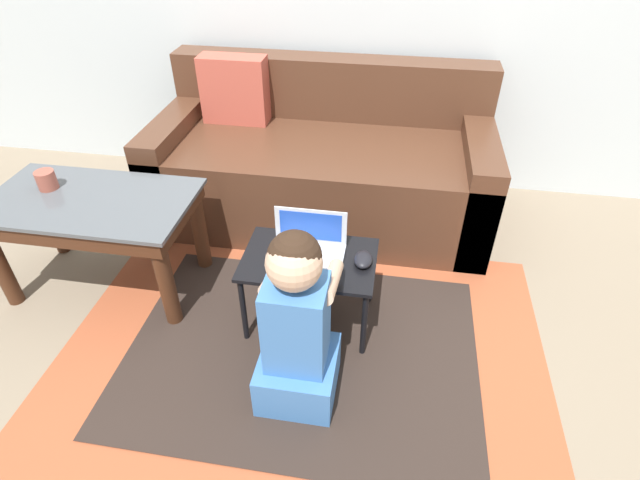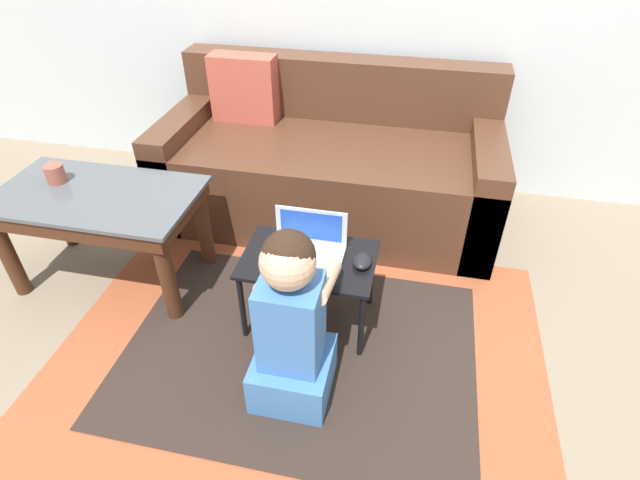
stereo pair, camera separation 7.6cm
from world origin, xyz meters
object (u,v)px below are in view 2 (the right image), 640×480
at_px(coffee_table, 100,209).
at_px(laptop, 308,247).
at_px(computer_mouse, 362,261).
at_px(person_seated, 292,326).
at_px(laptop_desk, 309,266).
at_px(couch, 329,165).
at_px(cup_on_table, 55,174).

xyz_separation_m(coffee_table, laptop, (0.98, -0.06, -0.01)).
distance_m(computer_mouse, person_seated, 0.42).
xyz_separation_m(laptop_desk, person_seated, (0.03, -0.37, 0.04)).
bearing_deg(person_seated, coffee_table, 155.43).
bearing_deg(coffee_table, person_seated, -24.57).
bearing_deg(laptop, coffee_table, 176.24).
bearing_deg(laptop_desk, couch, 96.08).
bearing_deg(coffee_table, laptop, -3.76).
distance_m(laptop_desk, cup_on_table, 1.23).
bearing_deg(cup_on_table, laptop_desk, -6.88).
bearing_deg(laptop, computer_mouse, -6.08).
relative_size(laptop, cup_on_table, 3.54).
relative_size(couch, coffee_table, 2.00).
distance_m(coffee_table, cup_on_table, 0.26).
bearing_deg(person_seated, laptop, 94.81).
bearing_deg(computer_mouse, coffee_table, 175.80).
distance_m(couch, laptop, 0.88).
height_order(couch, computer_mouse, couch).
xyz_separation_m(laptop, computer_mouse, (0.23, -0.02, -0.01)).
bearing_deg(computer_mouse, couch, 109.45).
height_order(coffee_table, cup_on_table, cup_on_table).
bearing_deg(cup_on_table, computer_mouse, -5.69).
bearing_deg(laptop_desk, computer_mouse, 0.91).
height_order(couch, coffee_table, couch).
distance_m(coffee_table, person_seated, 1.11).
bearing_deg(couch, cup_on_table, -145.94).
distance_m(couch, laptop_desk, 0.90).
bearing_deg(couch, coffee_table, -138.02).
bearing_deg(computer_mouse, laptop_desk, -179.09).
xyz_separation_m(laptop_desk, cup_on_table, (-1.20, 0.15, 0.21)).
distance_m(laptop, cup_on_table, 1.21).
relative_size(person_seated, cup_on_table, 8.88).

